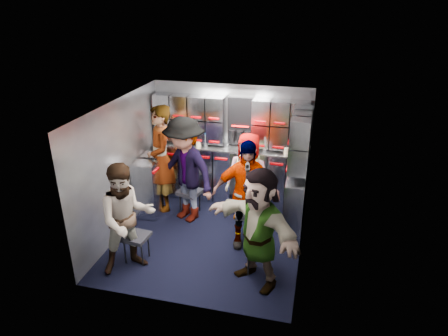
% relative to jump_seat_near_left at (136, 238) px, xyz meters
% --- Properties ---
extents(floor, '(3.00, 3.00, 0.00)m').
position_rel_jump_seat_near_left_xyz_m(floor, '(0.85, 0.80, -0.37)').
color(floor, black).
rests_on(floor, ground).
extents(wall_back, '(2.80, 0.04, 2.10)m').
position_rel_jump_seat_near_left_xyz_m(wall_back, '(0.85, 2.30, 0.68)').
color(wall_back, gray).
rests_on(wall_back, ground).
extents(wall_left, '(0.04, 3.00, 2.10)m').
position_rel_jump_seat_near_left_xyz_m(wall_left, '(-0.55, 0.80, 0.68)').
color(wall_left, gray).
rests_on(wall_left, ground).
extents(wall_right, '(0.04, 3.00, 2.10)m').
position_rel_jump_seat_near_left_xyz_m(wall_right, '(2.25, 0.80, 0.68)').
color(wall_right, gray).
rests_on(wall_right, ground).
extents(ceiling, '(2.80, 3.00, 0.02)m').
position_rel_jump_seat_near_left_xyz_m(ceiling, '(0.85, 0.80, 1.73)').
color(ceiling, silver).
rests_on(ceiling, wall_back).
extents(cart_bank_back, '(2.68, 0.38, 0.99)m').
position_rel_jump_seat_near_left_xyz_m(cart_bank_back, '(0.85, 2.09, 0.13)').
color(cart_bank_back, '#A4A9B4').
rests_on(cart_bank_back, ground).
extents(cart_bank_left, '(0.38, 0.76, 0.99)m').
position_rel_jump_seat_near_left_xyz_m(cart_bank_left, '(-0.34, 1.36, 0.13)').
color(cart_bank_left, '#A4A9B4').
rests_on(cart_bank_left, ground).
extents(counter, '(2.68, 0.42, 0.03)m').
position_rel_jump_seat_near_left_xyz_m(counter, '(0.85, 2.09, 0.65)').
color(counter, '#B2B4B9').
rests_on(counter, cart_bank_back).
extents(locker_bank_back, '(2.68, 0.28, 0.82)m').
position_rel_jump_seat_near_left_xyz_m(locker_bank_back, '(0.85, 2.15, 1.12)').
color(locker_bank_back, '#A4A9B4').
rests_on(locker_bank_back, wall_back).
extents(locker_bank_right, '(0.28, 1.00, 0.82)m').
position_rel_jump_seat_near_left_xyz_m(locker_bank_right, '(2.10, 1.50, 1.12)').
color(locker_bank_right, '#A4A9B4').
rests_on(locker_bank_right, wall_right).
extents(right_cabinet, '(0.28, 1.20, 1.00)m').
position_rel_jump_seat_near_left_xyz_m(right_cabinet, '(2.10, 1.40, 0.13)').
color(right_cabinet, '#A4A9B4').
rests_on(right_cabinet, ground).
extents(coffee_niche, '(0.46, 0.16, 0.84)m').
position_rel_jump_seat_near_left_xyz_m(coffee_niche, '(1.03, 2.21, 1.10)').
color(coffee_niche, black).
rests_on(coffee_niche, wall_back).
extents(red_latch_strip, '(2.60, 0.02, 0.03)m').
position_rel_jump_seat_near_left_xyz_m(red_latch_strip, '(0.85, 1.89, 0.51)').
color(red_latch_strip, '#A60004').
rests_on(red_latch_strip, cart_bank_back).
extents(jump_seat_near_left, '(0.38, 0.36, 0.41)m').
position_rel_jump_seat_near_left_xyz_m(jump_seat_near_left, '(0.00, 0.00, 0.00)').
color(jump_seat_near_left, black).
rests_on(jump_seat_near_left, ground).
extents(jump_seat_mid_left, '(0.44, 0.43, 0.43)m').
position_rel_jump_seat_near_left_xyz_m(jump_seat_mid_left, '(0.32, 1.45, 0.02)').
color(jump_seat_mid_left, black).
rests_on(jump_seat_mid_left, ground).
extents(jump_seat_center, '(0.45, 0.44, 0.41)m').
position_rel_jump_seat_near_left_xyz_m(jump_seat_center, '(1.29, 1.77, -0.00)').
color(jump_seat_center, black).
rests_on(jump_seat_center, ground).
extents(jump_seat_mid_right, '(0.47, 0.45, 0.46)m').
position_rel_jump_seat_near_left_xyz_m(jump_seat_mid_right, '(1.41, 0.94, 0.04)').
color(jump_seat_mid_right, black).
rests_on(jump_seat_mid_right, ground).
extents(jump_seat_near_right, '(0.44, 0.43, 0.41)m').
position_rel_jump_seat_near_left_xyz_m(jump_seat_near_right, '(1.73, 0.14, -0.01)').
color(jump_seat_near_right, black).
rests_on(jump_seat_near_right, ground).
extents(attendant_standing, '(0.73, 0.81, 1.86)m').
position_rel_jump_seat_near_left_xyz_m(attendant_standing, '(-0.20, 1.53, 0.56)').
color(attendant_standing, black).
rests_on(attendant_standing, ground).
extents(attendant_arc_a, '(0.96, 0.94, 1.56)m').
position_rel_jump_seat_near_left_xyz_m(attendant_arc_a, '(-0.00, -0.18, 0.42)').
color(attendant_arc_a, black).
rests_on(attendant_arc_a, ground).
extents(attendant_arc_b, '(1.32, 1.10, 1.78)m').
position_rel_jump_seat_near_left_xyz_m(attendant_arc_b, '(0.32, 1.27, 0.52)').
color(attendant_arc_b, black).
rests_on(attendant_arc_b, ground).
extents(attendant_arc_c, '(0.77, 0.54, 1.49)m').
position_rel_jump_seat_near_left_xyz_m(attendant_arc_c, '(1.29, 1.59, 0.38)').
color(attendant_arc_c, black).
rests_on(attendant_arc_c, ground).
extents(attendant_arc_d, '(1.03, 0.55, 1.67)m').
position_rel_jump_seat_near_left_xyz_m(attendant_arc_d, '(1.41, 0.76, 0.47)').
color(attendant_arc_d, black).
rests_on(attendant_arc_d, ground).
extents(attendant_arc_e, '(1.51, 1.26, 1.62)m').
position_rel_jump_seat_near_left_xyz_m(attendant_arc_e, '(1.73, -0.04, 0.44)').
color(attendant_arc_e, black).
rests_on(attendant_arc_e, ground).
extents(bottle_left, '(0.07, 0.07, 0.24)m').
position_rel_jump_seat_near_left_xyz_m(bottle_left, '(0.08, 2.04, 0.78)').
color(bottle_left, white).
rests_on(bottle_left, counter).
extents(bottle_mid, '(0.06, 0.06, 0.23)m').
position_rel_jump_seat_near_left_xyz_m(bottle_mid, '(0.45, 2.04, 0.78)').
color(bottle_mid, white).
rests_on(bottle_mid, counter).
extents(bottle_right, '(0.07, 0.07, 0.27)m').
position_rel_jump_seat_near_left_xyz_m(bottle_right, '(1.50, 2.04, 0.80)').
color(bottle_right, white).
rests_on(bottle_right, counter).
extents(cup_left, '(0.09, 0.09, 0.09)m').
position_rel_jump_seat_near_left_xyz_m(cup_left, '(0.31, 2.03, 0.71)').
color(cup_left, beige).
rests_on(cup_left, counter).
extents(cup_right, '(0.07, 0.07, 0.11)m').
position_rel_jump_seat_near_left_xyz_m(cup_right, '(1.85, 2.03, 0.72)').
color(cup_right, beige).
rests_on(cup_right, counter).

